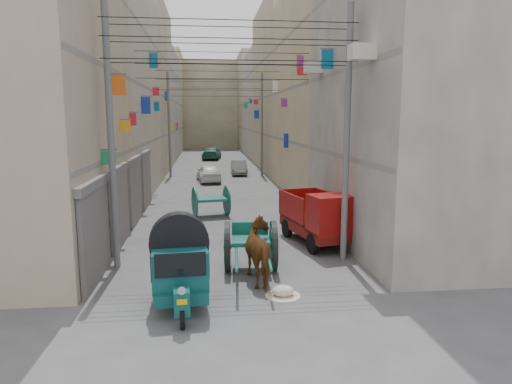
{
  "coord_description": "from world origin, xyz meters",
  "views": [
    {
      "loc": [
        -0.79,
        -7.98,
        4.56
      ],
      "look_at": [
        0.79,
        6.5,
        2.19
      ],
      "focal_mm": 32.0,
      "sensor_mm": 36.0,
      "label": 1
    }
  ],
  "objects": [
    {
      "name": "mini_truck",
      "position": [
        3.26,
        7.55,
        0.96
      ],
      "size": [
        2.28,
        3.8,
        1.99
      ],
      "rotation": [
        0.0,
        0.0,
        0.21
      ],
      "color": "black",
      "rests_on": "ground"
    },
    {
      "name": "horse",
      "position": [
        0.74,
        4.22,
        0.87
      ],
      "size": [
        1.28,
        2.18,
        1.73
      ],
      "primitive_type": "imported",
      "rotation": [
        0.0,
        0.0,
        3.32
      ],
      "color": "#5B3015",
      "rests_on": "ground"
    },
    {
      "name": "shutters_left",
      "position": [
        -3.92,
        10.38,
        1.49
      ],
      "size": [
        0.18,
        14.4,
        2.88
      ],
      "color": "#47474C",
      "rests_on": "ground"
    },
    {
      "name": "distant_car_green",
      "position": [
        -0.19,
        42.84,
        0.66
      ],
      "size": [
        2.39,
        4.75,
        1.32
      ],
      "primitive_type": "imported",
      "rotation": [
        0.0,
        0.0,
        3.02
      ],
      "color": "#205F4A",
      "rests_on": "ground"
    },
    {
      "name": "utility_poles",
      "position": [
        0.0,
        17.0,
        4.0
      ],
      "size": [
        7.4,
        22.2,
        8.0
      ],
      "color": "#5E5E61",
      "rests_on": "ground"
    },
    {
      "name": "overhead_cables",
      "position": [
        0.0,
        14.4,
        6.77
      ],
      "size": [
        7.4,
        22.52,
        1.12
      ],
      "color": "black",
      "rests_on": "ground"
    },
    {
      "name": "tonga_cart",
      "position": [
        0.48,
        5.22,
        0.78
      ],
      "size": [
        1.65,
        3.39,
        1.5
      ],
      "rotation": [
        0.0,
        0.0,
        -0.06
      ],
      "color": "black",
      "rests_on": "ground"
    },
    {
      "name": "auto_rickshaw",
      "position": [
        -1.48,
        2.79,
        1.04
      ],
      "size": [
        1.57,
        2.56,
        1.77
      ],
      "rotation": [
        0.0,
        0.0,
        0.08
      ],
      "color": "black",
      "rests_on": "ground"
    },
    {
      "name": "ac_units",
      "position": [
        3.65,
        7.67,
        7.43
      ],
      "size": [
        0.7,
        6.55,
        3.35
      ],
      "color": "beige",
      "rests_on": "ground"
    },
    {
      "name": "distant_car_white",
      "position": [
        -0.64,
        24.71,
        0.64
      ],
      "size": [
        1.93,
        3.91,
        1.28
      ],
      "primitive_type": "imported",
      "rotation": [
        0.0,
        0.0,
        3.26
      ],
      "color": "silver",
      "rests_on": "ground"
    },
    {
      "name": "end_cap_building",
      "position": [
        0.0,
        66.0,
        6.5
      ],
      "size": [
        22.0,
        10.0,
        13.0
      ],
      "primitive_type": "cube",
      "color": "#B8AC91",
      "rests_on": "ground"
    },
    {
      "name": "signboards",
      "position": [
        -0.01,
        21.66,
        3.43
      ],
      "size": [
        8.22,
        40.52,
        5.67
      ],
      "color": "red",
      "rests_on": "ground"
    },
    {
      "name": "ground",
      "position": [
        0.0,
        0.0,
        0.0
      ],
      "size": [
        140.0,
        140.0,
        0.0
      ],
      "primitive_type": "plane",
      "color": "#464649",
      "rests_on": "ground"
    },
    {
      "name": "building_row_left",
      "position": [
        -8.0,
        34.13,
        6.46
      ],
      "size": [
        8.0,
        62.0,
        14.0
      ],
      "color": "tan",
      "rests_on": "ground"
    },
    {
      "name": "distant_car_grey",
      "position": [
        1.82,
        28.74,
        0.57
      ],
      "size": [
        1.24,
        3.47,
        1.14
      ],
      "primitive_type": "imported",
      "rotation": [
        0.0,
        0.0,
        -0.01
      ],
      "color": "#595E5C",
      "rests_on": "ground"
    },
    {
      "name": "second_cart",
      "position": [
        -0.62,
        13.04,
        0.75
      ],
      "size": [
        1.84,
        1.7,
        1.41
      ],
      "rotation": [
        0.0,
        0.0,
        0.2
      ],
      "color": "#14594C",
      "rests_on": "ground"
    },
    {
      "name": "building_row_right",
      "position": [
        8.0,
        34.13,
        6.46
      ],
      "size": [
        8.0,
        62.0,
        14.0
      ],
      "color": "#A8A49D",
      "rests_on": "ground"
    },
    {
      "name": "feed_sack",
      "position": [
        1.12,
        3.09,
        0.14
      ],
      "size": [
        0.57,
        0.46,
        0.29
      ],
      "primitive_type": "ellipsoid",
      "color": "beige",
      "rests_on": "ground"
    }
  ]
}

